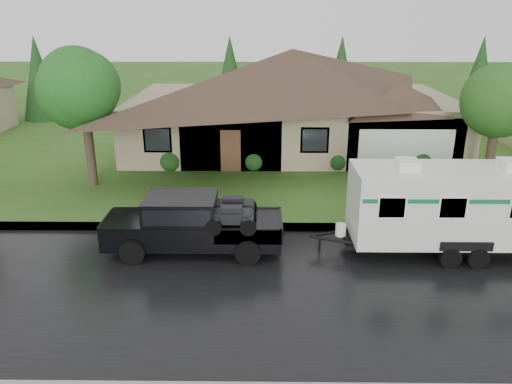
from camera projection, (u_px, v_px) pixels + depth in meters
ground at (252, 256)px, 16.59m from camera, size 140.00×140.00×0.00m
road at (251, 287)px, 14.71m from camera, size 140.00×8.00×0.01m
curb at (254, 227)px, 18.68m from camera, size 140.00×0.50×0.15m
lawn at (257, 143)px, 30.68m from camera, size 140.00×26.00×0.15m
house_main at (297, 88)px, 28.37m from camera, size 19.44×10.80×6.90m
tree_left_green at (83, 91)px, 21.66m from camera, size 3.73×3.73×6.18m
tree_right_green at (499, 99)px, 21.65m from camera, size 3.46×3.46×5.73m
shrub_row at (295, 160)px, 25.10m from camera, size 13.60×1.00×1.00m
pickup_truck at (190, 222)px, 16.69m from camera, size 5.85×2.22×1.95m
travel_trailer at (457, 204)px, 16.37m from camera, size 7.21×2.53×3.24m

